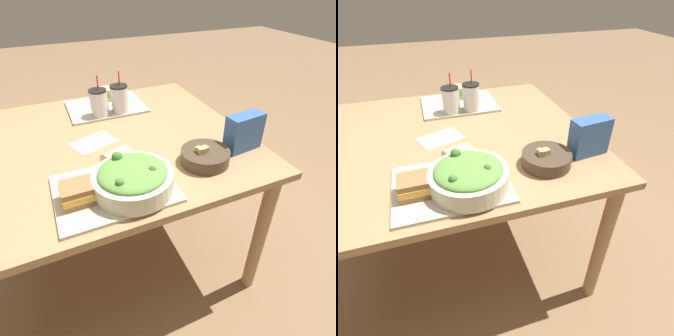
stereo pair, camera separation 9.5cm
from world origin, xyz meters
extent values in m
plane|color=#846647|center=(0.00, 0.00, 0.00)|extent=(12.00, 12.00, 0.00)
cube|color=#A37A51|center=(0.00, 0.00, 0.73)|extent=(1.26, 1.09, 0.03)
cylinder|color=#A37A51|center=(0.57, -0.49, 0.36)|extent=(0.06, 0.06, 0.72)
cylinder|color=#A37A51|center=(0.57, 0.49, 0.36)|extent=(0.06, 0.06, 0.72)
cube|color=#BCB29E|center=(-0.03, -0.36, 0.75)|extent=(0.39, 0.31, 0.01)
cube|color=#BCB29E|center=(0.12, 0.34, 0.75)|extent=(0.39, 0.31, 0.01)
cylinder|color=beige|center=(0.03, -0.39, 0.79)|extent=(0.27, 0.27, 0.07)
ellipsoid|color=#5B8E3D|center=(0.03, -0.39, 0.83)|extent=(0.23, 0.23, 0.05)
sphere|color=#38702D|center=(0.00, -0.32, 0.85)|extent=(0.04, 0.04, 0.04)
sphere|color=#38702D|center=(0.08, -0.42, 0.84)|extent=(0.03, 0.03, 0.03)
sphere|color=#427F38|center=(-0.03, -0.45, 0.84)|extent=(0.03, 0.03, 0.03)
cube|color=beige|center=(-0.02, -0.34, 0.84)|extent=(0.05, 0.06, 0.01)
cube|color=beige|center=(0.05, -0.34, 0.84)|extent=(0.06, 0.05, 0.01)
cylinder|color=#473828|center=(0.33, -0.33, 0.77)|extent=(0.19, 0.19, 0.05)
cylinder|color=brown|center=(0.33, -0.33, 0.79)|extent=(0.17, 0.17, 0.01)
cube|color=tan|center=(0.31, -0.33, 0.80)|extent=(0.03, 0.03, 0.02)
cube|color=tan|center=(0.33, -0.34, 0.81)|extent=(0.03, 0.03, 0.03)
cube|color=tan|center=(0.31, -0.34, 0.81)|extent=(0.03, 0.03, 0.03)
cube|color=olive|center=(-0.14, -0.38, 0.77)|extent=(0.12, 0.09, 0.02)
cube|color=#EFB742|center=(-0.14, -0.38, 0.79)|extent=(0.12, 0.10, 0.02)
cube|color=olive|center=(-0.14, -0.38, 0.81)|extent=(0.12, 0.09, 0.02)
cylinder|color=#DBBC84|center=(0.02, -0.24, 0.79)|extent=(0.12, 0.10, 0.07)
cylinder|color=beige|center=(0.06, -0.23, 0.79)|extent=(0.03, 0.06, 0.07)
cube|color=tan|center=(0.14, 0.42, 0.77)|extent=(0.11, 0.09, 0.02)
cube|color=#6B9E47|center=(0.14, 0.42, 0.79)|extent=(0.11, 0.09, 0.02)
cube|color=tan|center=(0.14, 0.42, 0.81)|extent=(0.11, 0.09, 0.02)
cylinder|color=silver|center=(0.06, 0.23, 0.82)|extent=(0.09, 0.09, 0.12)
cylinder|color=black|center=(0.06, 0.23, 0.81)|extent=(0.08, 0.08, 0.10)
cylinder|color=black|center=(0.06, 0.23, 0.88)|extent=(0.09, 0.09, 0.01)
cylinder|color=red|center=(0.07, 0.23, 0.92)|extent=(0.01, 0.02, 0.08)
cylinder|color=silver|center=(0.17, 0.23, 0.82)|extent=(0.09, 0.09, 0.13)
cylinder|color=#701E47|center=(0.17, 0.23, 0.81)|extent=(0.08, 0.08, 0.11)
cylinder|color=black|center=(0.17, 0.23, 0.89)|extent=(0.09, 0.09, 0.01)
cylinder|color=red|center=(0.17, 0.23, 0.92)|extent=(0.01, 0.02, 0.08)
cube|color=#335BA3|center=(0.53, -0.31, 0.82)|extent=(0.16, 0.09, 0.15)
cube|color=silver|center=(-0.03, -0.01, 0.75)|extent=(0.21, 0.18, 0.00)
camera|label=1|loc=(-0.17, -1.10, 1.36)|focal=30.00mm
camera|label=2|loc=(-0.08, -1.13, 1.36)|focal=30.00mm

